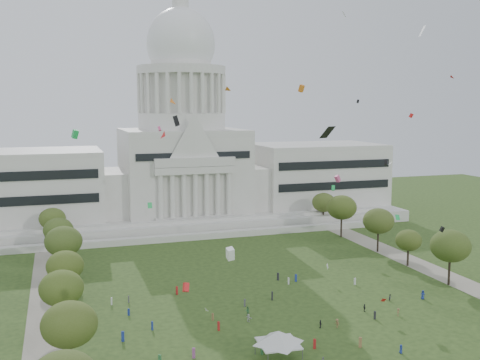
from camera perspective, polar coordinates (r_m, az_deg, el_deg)
name	(u,v)px	position (r m, az deg, el deg)	size (l,w,h in m)	color
ground	(315,336)	(110.65, 7.58, -15.41)	(400.00, 400.00, 0.00)	#2B4319
capitol	(183,162)	(210.96, -5.84, 1.87)	(160.00, 64.50, 91.30)	beige
path_left	(48,310)	(128.91, -18.95, -12.37)	(8.00, 160.00, 0.04)	gray
path_right	(429,269)	(158.90, 18.66, -8.57)	(8.00, 160.00, 0.04)	gray
row_tree_l_1	(69,324)	(94.86, -16.95, -13.86)	(8.86, 8.86, 12.59)	black
row_tree_l_2	(61,288)	(114.14, -17.69, -10.43)	(8.42, 8.42, 11.97)	black
row_tree_r_2	(450,246)	(144.64, 20.60, -6.29)	(9.55, 9.55, 13.58)	black
row_tree_l_3	(65,266)	(130.15, -17.35, -8.33)	(8.12, 8.12, 11.55)	black
row_tree_r_3	(409,240)	(158.57, 16.75, -5.88)	(7.01, 7.01, 9.98)	black
row_tree_l_4	(63,241)	(147.79, -17.50, -5.97)	(9.29, 9.29, 13.21)	black
row_tree_r_4	(379,221)	(170.93, 13.89, -4.06)	(9.19, 9.19, 13.06)	black
row_tree_l_5	(58,230)	(166.14, -17.97, -4.85)	(8.33, 8.33, 11.85)	black
row_tree_r_5	(342,207)	(187.24, 10.30, -2.76)	(9.82, 9.82, 13.96)	black
row_tree_l_6	(52,219)	(183.95, -18.53, -3.74)	(8.19, 8.19, 11.64)	black
row_tree_r_6	(324,202)	(204.25, 8.50, -2.27)	(8.42, 8.42, 11.97)	black
event_tent	(278,337)	(99.28, 3.93, -15.61)	(9.89, 9.89, 5.20)	#4C4C4C
person_0	(423,295)	(134.61, 18.08, -11.02)	(1.01, 0.66, 2.06)	navy
person_2	(390,298)	(131.48, 15.01, -11.46)	(0.78, 0.48, 1.60)	#4C4C51
person_3	(337,323)	(114.66, 9.83, -14.14)	(1.13, 0.59, 1.76)	olive
person_4	(320,324)	(114.10, 8.17, -14.26)	(0.94, 0.51, 1.60)	#26262B
person_5	(249,318)	(115.84, 0.87, -13.83)	(1.52, 0.60, 1.63)	silver
person_6	(401,349)	(106.31, 16.03, -16.18)	(0.78, 0.51, 1.60)	navy
person_8	(247,311)	(119.40, 0.76, -13.12)	(0.87, 0.54, 1.79)	#33723F
person_9	(398,312)	(123.26, 15.79, -12.79)	(1.04, 0.54, 1.61)	olive
person_10	(364,308)	(123.93, 12.53, -12.57)	(0.94, 0.51, 1.61)	#26262B
distant_crowd	(223,314)	(117.58, -1.73, -13.46)	(65.09, 41.43, 1.94)	#B21E1E
kite_swarm	(302,184)	(110.82, 6.28, -0.41)	(87.80, 101.14, 59.52)	black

